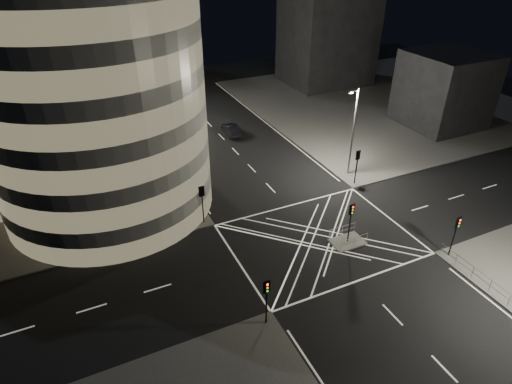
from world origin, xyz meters
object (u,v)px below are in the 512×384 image
traffic_signal_fl (202,198)px  traffic_signal_nl (267,294)px  traffic_signal_island (351,216)px  traffic_signal_fr (357,161)px  traffic_signal_nr (456,229)px  street_lamp_left_far (139,96)px  street_lamp_right_far (353,130)px  central_island (347,242)px  sedan (231,130)px  street_lamp_left_near (177,151)px

traffic_signal_fl → traffic_signal_nl: (0.00, -13.60, 0.00)m
traffic_signal_island → traffic_signal_nl: bearing=-153.9°
traffic_signal_fr → traffic_signal_nr: size_ratio=1.00×
street_lamp_left_far → street_lamp_right_far: (18.87, -21.00, 0.00)m
traffic_signal_nr → traffic_signal_island: bearing=142.1°
traffic_signal_nl → traffic_signal_nr: bearing=0.0°
traffic_signal_fl → street_lamp_right_far: size_ratio=0.40×
central_island → traffic_signal_fr: bearing=50.7°
sedan → traffic_signal_nl: bearing=74.6°
street_lamp_right_far → sedan: bearing=116.2°
traffic_signal_nl → central_island: bearing=26.1°
traffic_signal_nl → street_lamp_left_near: street_lamp_left_near is taller
traffic_signal_nr → traffic_signal_island: same height
traffic_signal_nl → sedan: 33.61m
traffic_signal_island → street_lamp_right_far: (7.44, 10.50, 2.63)m
street_lamp_left_far → central_island: bearing=-70.0°
traffic_signal_fl → street_lamp_right_far: bearing=6.9°
street_lamp_right_far → traffic_signal_island: bearing=-125.3°
traffic_signal_fr → traffic_signal_nr: bearing=-90.0°
traffic_signal_nl → street_lamp_left_near: 18.99m
traffic_signal_fl → traffic_signal_nr: (17.60, -13.60, 0.00)m
traffic_signal_island → sedan: (-0.50, 26.62, -2.18)m
street_lamp_left_near → traffic_signal_fl: bearing=-83.0°
central_island → traffic_signal_fr: size_ratio=0.75×
traffic_signal_nr → traffic_signal_fl: bearing=142.3°
central_island → traffic_signal_nl: bearing=-153.9°
traffic_signal_island → street_lamp_left_near: 17.89m
central_island → street_lamp_left_near: 18.52m
traffic_signal_nl → street_lamp_right_far: bearing=40.9°
traffic_signal_nl → traffic_signal_island: bearing=26.1°
central_island → traffic_signal_fl: (-10.80, 8.30, 2.84)m
street_lamp_left_far → street_lamp_right_far: 28.23m
sedan → traffic_signal_fl: bearing=63.2°
traffic_signal_fl → traffic_signal_fr: size_ratio=1.00×
central_island → traffic_signal_nr: traffic_signal_nr is taller
traffic_signal_fr → street_lamp_right_far: street_lamp_right_far is taller
street_lamp_right_far → sedan: 18.60m
traffic_signal_nl → traffic_signal_fr: same height
traffic_signal_nr → traffic_signal_island: (-6.80, 5.30, 0.00)m
central_island → traffic_signal_nr: bearing=-37.9°
traffic_signal_nl → traffic_signal_fr: (17.60, 13.60, 0.00)m
traffic_signal_fl → traffic_signal_fr: bearing=0.0°
traffic_signal_nr → sedan: size_ratio=0.90×
traffic_signal_fr → street_lamp_right_far: 3.48m
street_lamp_left_near → traffic_signal_island: bearing=-49.7°
street_lamp_left_near → central_island: bearing=-49.7°
central_island → traffic_signal_nl: size_ratio=0.75×
sedan → street_lamp_left_far: bearing=-21.5°
traffic_signal_nr → sedan: 32.82m
central_island → street_lamp_left_near: bearing=130.3°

